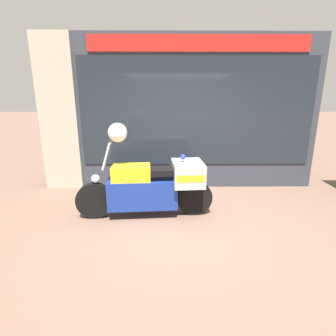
{
  "coord_description": "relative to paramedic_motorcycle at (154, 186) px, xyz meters",
  "views": [
    {
      "loc": [
        -0.3,
        -3.87,
        2.03
      ],
      "look_at": [
        -0.26,
        0.83,
        0.72
      ],
      "focal_mm": 28.0,
      "sensor_mm": 36.0,
      "label": 1
    }
  ],
  "objects": [
    {
      "name": "shop_building",
      "position": [
        0.12,
        1.66,
        1.09
      ],
      "size": [
        5.98,
        0.55,
        3.26
      ],
      "color": "#333842",
      "rests_on": "ground"
    },
    {
      "name": "window_display",
      "position": [
        0.83,
        1.69,
        -0.11
      ],
      "size": [
        4.73,
        0.3,
        1.81
      ],
      "color": "slate",
      "rests_on": "ground"
    },
    {
      "name": "paramedic_motorcycle",
      "position": [
        0.0,
        0.0,
        0.0
      ],
      "size": [
        2.33,
        0.7,
        1.3
      ],
      "rotation": [
        0.0,
        0.0,
        3.21
      ],
      "color": "black",
      "rests_on": "ground"
    },
    {
      "name": "white_helmet",
      "position": [
        -0.56,
        -0.04,
        0.91
      ],
      "size": [
        0.31,
        0.31,
        0.31
      ],
      "primitive_type": "sphere",
      "color": "white",
      "rests_on": "paramedic_motorcycle"
    },
    {
      "name": "ground_plane",
      "position": [
        0.5,
        -0.34,
        -0.55
      ],
      "size": [
        60.0,
        60.0,
        0.0
      ],
      "primitive_type": "plane",
      "color": "#7A5B4C"
    }
  ]
}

